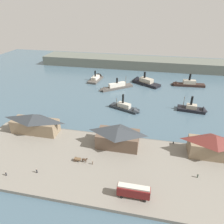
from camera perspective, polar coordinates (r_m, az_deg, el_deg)
The scene contains 20 objects.
ground_plane at distance 94.42m, azimuth 2.15°, elevation -5.83°, with size 320.00×320.00×0.00m, color #476070.
quay_promenade at distance 77.01m, azimuth -0.76°, elevation -14.42°, with size 110.00×36.00×1.20m, color gray.
seawall_edge at distance 91.20m, azimuth 1.77°, elevation -6.80°, with size 110.00×0.80×1.00m, color #666159.
ferry_shed_west_terminal at distance 96.80m, azimuth -20.51°, elevation -2.86°, with size 20.81×7.60×8.97m.
ferry_shed_central_terminal at distance 82.66m, azimuth 1.64°, elevation -6.75°, with size 16.88×9.55×8.35m.
ferry_shed_east_terminal at distance 86.21m, azimuth 26.15°, elevation -8.29°, with size 17.51×8.55×8.71m.
street_tram at distance 65.12m, azimuth 5.95°, elevation -20.76°, with size 9.70×2.71×4.37m.
horse_cart at distance 77.86m, azimuth -8.71°, elevation -12.75°, with size 5.39×1.35×1.87m.
pedestrian_by_tram at distance 76.79m, azimuth 22.54°, elevation -15.91°, with size 0.40×0.40×1.63m.
pedestrian_at_waters_edge at distance 80.29m, azimuth -27.16°, elevation -14.90°, with size 0.39×0.39×1.57m.
pedestrian_near_east_shed at distance 77.28m, azimuth -20.01°, elevation -15.01°, with size 0.41×0.41×1.66m.
pedestrian_standing_center at distance 76.31m, azimuth -5.37°, elevation -13.75°, with size 0.37×0.37×1.51m.
mooring_post_west at distance 89.24m, azimuth 16.52°, elevation -8.11°, with size 0.44×0.44×0.90m, color black.
ferry_approaching_west at distance 113.54m, azimuth 4.32°, elevation 1.05°, with size 18.61×11.06×10.21m.
ferry_outer_harbor at distance 141.48m, azimuth 0.45°, elevation 6.82°, with size 22.26×18.89×9.24m.
ferry_near_quay at distance 120.76m, azimuth 21.89°, elevation 0.70°, with size 16.27×7.33×10.20m.
ferry_moored_west at distance 153.44m, azimuth 8.57°, elevation 8.30°, with size 22.43×17.47×10.93m.
ferry_departing_north at distance 156.33m, azimuth 19.59°, elevation 7.33°, with size 23.54×6.13×10.19m.
ferry_approaching_east at distance 160.55m, azimuth -4.23°, elevation 9.28°, with size 8.32×18.39×10.00m.
far_headland at distance 194.00m, azimuth 7.94°, elevation 13.28°, with size 180.00×24.00×8.00m, color #60665B.
Camera 1 is at (12.61, -77.39, 52.60)m, focal length 33.21 mm.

